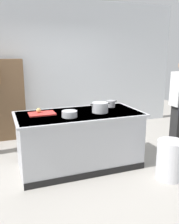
# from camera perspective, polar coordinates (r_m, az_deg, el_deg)

# --- Properties ---
(ground_plane) EXTENTS (10.00, 10.00, 0.00)m
(ground_plane) POSITION_cam_1_polar(r_m,az_deg,el_deg) (4.16, -2.30, -12.36)
(ground_plane) COLOR #9E9991
(back_wall) EXTENTS (6.40, 0.12, 3.00)m
(back_wall) POSITION_cam_1_polar(r_m,az_deg,el_deg) (5.78, -9.16, 10.30)
(back_wall) COLOR silver
(back_wall) RESTS_ON ground_plane
(counter_island) EXTENTS (1.98, 0.98, 0.90)m
(counter_island) POSITION_cam_1_polar(r_m,az_deg,el_deg) (3.98, -2.36, -6.34)
(counter_island) COLOR #B7BABF
(counter_island) RESTS_ON ground_plane
(cutting_board) EXTENTS (0.40, 0.28, 0.02)m
(cutting_board) POSITION_cam_1_polar(r_m,az_deg,el_deg) (3.84, -11.02, -0.38)
(cutting_board) COLOR red
(cutting_board) RESTS_ON counter_island
(onion) EXTENTS (0.07, 0.07, 0.07)m
(onion) POSITION_cam_1_polar(r_m,az_deg,el_deg) (3.87, -11.78, 0.38)
(onion) COLOR tan
(onion) RESTS_ON cutting_board
(stock_pot) EXTENTS (0.32, 0.25, 0.16)m
(stock_pot) POSITION_cam_1_polar(r_m,az_deg,el_deg) (3.88, 2.49, 1.07)
(stock_pot) COLOR #B7BABF
(stock_pot) RESTS_ON counter_island
(sauce_pan) EXTENTS (0.22, 0.16, 0.11)m
(sauce_pan) POSITION_cam_1_polar(r_m,az_deg,el_deg) (4.29, 4.98, 1.93)
(sauce_pan) COLOR #99999E
(sauce_pan) RESTS_ON counter_island
(mixing_bowl) EXTENTS (0.23, 0.23, 0.09)m
(mixing_bowl) POSITION_cam_1_polar(r_m,az_deg,el_deg) (3.62, -4.69, -0.45)
(mixing_bowl) COLOR #B7BABF
(mixing_bowl) RESTS_ON counter_island
(trash_bin) EXTENTS (0.40, 0.40, 0.59)m
(trash_bin) POSITION_cam_1_polar(r_m,az_deg,el_deg) (3.86, 18.31, -10.51)
(trash_bin) COLOR silver
(trash_bin) RESTS_ON ground_plane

